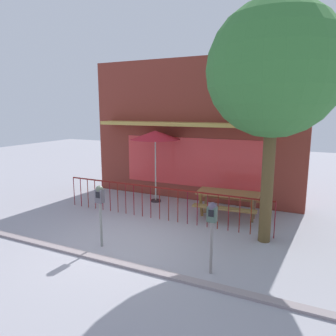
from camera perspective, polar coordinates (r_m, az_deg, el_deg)
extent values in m
plane|color=#9A98A2|center=(7.79, -8.32, -13.59)|extent=(40.00, 40.00, 0.00)
cube|color=#4E1910|center=(11.59, 4.26, -5.32)|extent=(7.63, 0.54, 0.01)
cube|color=maroon|center=(11.17, 4.44, 6.82)|extent=(7.63, 0.50, 4.89)
cube|color=#D83838|center=(11.06, 3.87, 1.08)|extent=(4.96, 0.02, 1.70)
cube|color=gold|center=(10.60, 3.27, 7.89)|extent=(6.49, 0.70, 0.12)
cube|color=maroon|center=(9.09, -1.56, -3.59)|extent=(6.41, 0.04, 0.04)
cylinder|color=maroon|center=(11.00, -16.61, -4.06)|extent=(0.02, 0.02, 0.95)
cylinder|color=maroon|center=(10.81, -15.46, -4.26)|extent=(0.02, 0.02, 0.95)
cylinder|color=maroon|center=(10.63, -14.27, -4.46)|extent=(0.02, 0.02, 0.95)
cylinder|color=maroon|center=(10.45, -13.04, -4.66)|extent=(0.02, 0.02, 0.95)
cylinder|color=maroon|center=(10.27, -11.76, -4.87)|extent=(0.02, 0.02, 0.95)
cylinder|color=maroon|center=(10.10, -10.44, -5.09)|extent=(0.02, 0.02, 0.95)
cylinder|color=maroon|center=(9.94, -9.07, -5.31)|extent=(0.02, 0.02, 0.95)
cylinder|color=maroon|center=(9.78, -7.66, -5.53)|extent=(0.02, 0.02, 0.95)
cylinder|color=maroon|center=(9.63, -6.20, -5.75)|extent=(0.02, 0.02, 0.95)
cylinder|color=maroon|center=(9.49, -4.69, -5.98)|extent=(0.02, 0.02, 0.95)
cylinder|color=maroon|center=(9.35, -3.14, -6.22)|extent=(0.02, 0.02, 0.95)
cylinder|color=maroon|center=(9.22, -1.54, -6.45)|extent=(0.02, 0.02, 0.95)
cylinder|color=maroon|center=(9.09, 0.11, -6.69)|extent=(0.02, 0.02, 0.95)
cylinder|color=maroon|center=(8.98, 1.80, -6.92)|extent=(0.02, 0.02, 0.95)
cylinder|color=maroon|center=(8.87, 3.53, -7.16)|extent=(0.02, 0.02, 0.95)
cylinder|color=maroon|center=(8.77, 5.31, -7.39)|extent=(0.02, 0.02, 0.95)
cylinder|color=maroon|center=(8.68, 7.13, -7.63)|extent=(0.02, 0.02, 0.95)
cylinder|color=maroon|center=(8.60, 8.99, -7.86)|extent=(0.02, 0.02, 0.95)
cylinder|color=maroon|center=(8.53, 10.88, -8.08)|extent=(0.02, 0.02, 0.95)
cylinder|color=maroon|center=(8.46, 12.81, -8.30)|extent=(0.02, 0.02, 0.95)
cylinder|color=maroon|center=(8.41, 14.76, -8.52)|extent=(0.02, 0.02, 0.95)
cylinder|color=maroon|center=(8.37, 16.74, -8.72)|extent=(0.02, 0.02, 0.95)
cylinder|color=maroon|center=(8.33, 18.74, -8.92)|extent=(0.02, 0.02, 0.95)
cube|color=olive|center=(9.47, 10.82, -4.50)|extent=(1.84, 0.87, 0.07)
cube|color=olive|center=(9.04, 10.07, -7.20)|extent=(1.81, 0.37, 0.05)
cube|color=#945E37|center=(10.08, 11.38, -5.37)|extent=(1.81, 0.37, 0.05)
cube|color=brown|center=(9.48, 6.00, -6.69)|extent=(0.09, 0.35, 0.78)
cube|color=brown|center=(9.99, 6.89, -5.78)|extent=(0.09, 0.35, 0.78)
cube|color=brown|center=(9.21, 14.94, -7.53)|extent=(0.09, 0.35, 0.78)
cube|color=brown|center=(9.74, 15.36, -6.54)|extent=(0.09, 0.35, 0.78)
cylinder|color=black|center=(11.09, -2.22, -5.91)|extent=(0.36, 0.36, 0.05)
cylinder|color=#ADC1B0|center=(10.81, -2.27, 0.10)|extent=(0.04, 0.04, 2.41)
cone|color=red|center=(10.66, -2.31, 5.98)|extent=(1.70, 1.70, 0.29)
cylinder|color=gray|center=(6.37, 7.82, -14.07)|extent=(0.06, 0.06, 1.06)
cube|color=#415549|center=(6.12, 7.99, -8.25)|extent=(0.18, 0.14, 0.30)
sphere|color=#504557|center=(6.07, 8.02, -6.91)|extent=(0.17, 0.17, 0.17)
cube|color=black|center=(6.04, 7.78, -8.14)|extent=(0.11, 0.01, 0.13)
cylinder|color=gray|center=(7.61, -12.02, -9.99)|extent=(0.06, 0.06, 1.07)
cube|color=#4F4B54|center=(7.40, -12.23, -4.95)|extent=(0.18, 0.14, 0.32)
sphere|color=#4D5647|center=(7.36, -12.28, -3.75)|extent=(0.17, 0.17, 0.17)
cube|color=black|center=(7.33, -12.60, -4.80)|extent=(0.11, 0.01, 0.14)
cylinder|color=brown|center=(7.80, 17.56, -1.56)|extent=(0.29, 0.29, 3.21)
sphere|color=#377536|center=(7.69, 18.62, 16.48)|extent=(3.03, 3.03, 3.03)
cube|color=gray|center=(7.20, -12.12, -15.89)|extent=(10.68, 0.20, 0.11)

